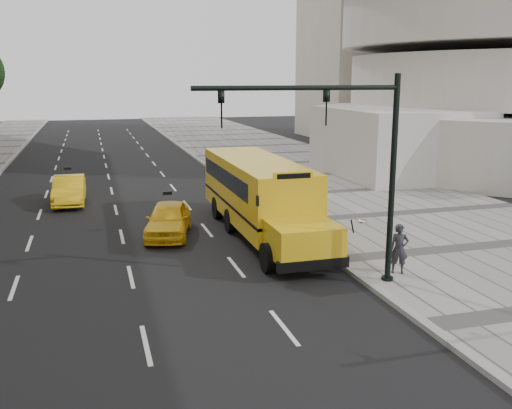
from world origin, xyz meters
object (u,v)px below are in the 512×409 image
object	(u,v)px
taxi_near	(168,219)
pedestrian	(399,249)
school_bus	(258,191)
traffic_signal	(350,155)
taxi_far	(69,190)

from	to	relation	value
taxi_near	pedestrian	size ratio (longest dim) A/B	2.52
school_bus	traffic_signal	distance (m)	7.41
taxi_near	taxi_far	world-z (taller)	taxi_far
school_bus	taxi_near	distance (m)	3.84
taxi_far	pedestrian	size ratio (longest dim) A/B	2.67
taxi_far	taxi_near	bearing A→B (deg)	-60.62
taxi_far	traffic_signal	bearing A→B (deg)	-59.60
taxi_far	traffic_signal	world-z (taller)	traffic_signal
school_bus	taxi_near	xyz separation A→B (m)	(-3.66, 0.48, -1.08)
taxi_near	taxi_far	distance (m)	8.54
taxi_near	taxi_far	xyz separation A→B (m)	(-4.02, 7.53, 0.02)
pedestrian	traffic_signal	world-z (taller)	traffic_signal
taxi_near	taxi_far	bearing A→B (deg)	132.14
taxi_near	taxi_far	size ratio (longest dim) A/B	0.94
taxi_near	pedestrian	world-z (taller)	pedestrian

